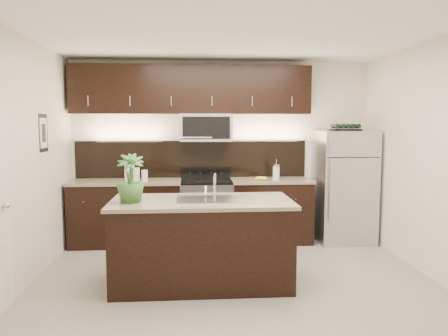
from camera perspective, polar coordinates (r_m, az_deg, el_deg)
name	(u,v)px	position (r m, az deg, el deg)	size (l,w,h in m)	color
ground	(234,283)	(5.00, 1.35, -14.83)	(4.50, 4.50, 0.00)	gray
room_walls	(225,130)	(4.63, 0.07, 4.97)	(4.52, 4.02, 2.71)	silver
counter_run	(193,211)	(6.48, -4.13, -5.68)	(3.51, 0.65, 0.94)	black
upper_fixtures	(193,98)	(6.50, -4.01, 9.16)	(3.49, 0.40, 1.66)	black
island	(202,242)	(4.86, -2.91, -9.62)	(1.96, 0.96, 0.94)	black
sink_faucet	(215,198)	(4.76, -1.14, -3.95)	(0.84, 0.50, 0.28)	silver
refrigerator	(344,186)	(6.74, 15.40, -2.34)	(0.80, 0.72, 1.65)	#B2B2B7
wine_rack	(346,128)	(6.68, 15.61, 5.09)	(0.41, 0.25, 0.10)	black
plant	(130,178)	(4.67, -12.14, -1.31)	(0.29, 0.29, 0.51)	#2E6026
canisters	(134,174)	(6.36, -11.62, -0.78)	(0.33, 0.16, 0.23)	silver
french_press	(276,172)	(6.45, 6.83, -0.54)	(0.10, 0.10, 0.29)	silver
bananas	(258,178)	(6.39, 4.49, -1.31)	(0.18, 0.14, 0.06)	yellow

